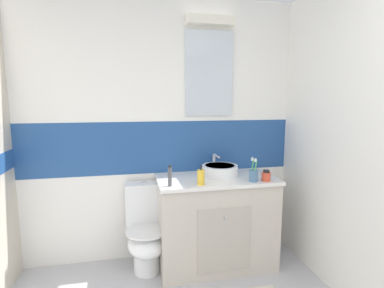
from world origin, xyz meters
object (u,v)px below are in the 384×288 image
Objects in this scene: toothbrush_cup at (253,175)px; soap_dispenser at (201,177)px; toothpaste_tube_upright at (170,176)px; toilet at (146,231)px; sink_basin at (220,170)px; hair_gel_jar at (266,176)px.

toothbrush_cup is 0.47m from soap_dispenser.
toothpaste_tube_upright is at bearing 178.97° from toothbrush_cup.
soap_dispenser is 0.95× the size of toothpaste_tube_upright.
soap_dispenser is at bearing -1.87° from toothpaste_tube_upright.
toothpaste_tube_upright reaches higher than toilet.
soap_dispenser is at bearing -28.05° from toilet.
sink_basin reaches higher than toothpaste_tube_upright.
toothbrush_cup is at bearing -45.86° from sink_basin.
toothbrush_cup reaches higher than toothpaste_tube_upright.
toothbrush_cup reaches higher than toilet.
toilet is 0.75m from soap_dispenser.
toothbrush_cup is (0.23, -0.24, -0.00)m from sink_basin.
toilet is 1.19m from hair_gel_jar.
toothpaste_tube_upright is (0.19, -0.23, 0.56)m from toilet.
hair_gel_jar is (1.04, -0.25, 0.52)m from toilet.
soap_dispenser is 0.59m from hair_gel_jar.
sink_basin is 1.78× the size of toothbrush_cup.
hair_gel_jar is at bearing -34.41° from sink_basin.
sink_basin is at bearing 134.14° from toothbrush_cup.
sink_basin reaches higher than hair_gel_jar.
hair_gel_jar is (0.12, -0.00, -0.01)m from toothbrush_cup.
toilet is at bearing 179.39° from sink_basin.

